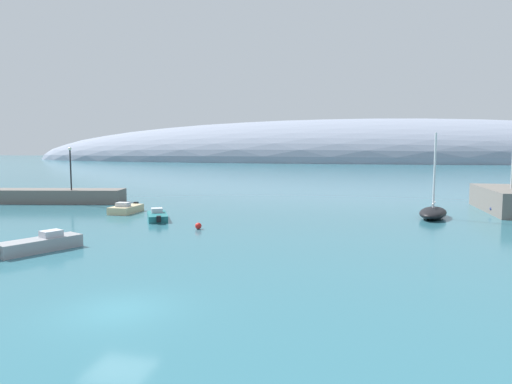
# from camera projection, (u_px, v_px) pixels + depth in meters

# --- Properties ---
(water) EXTENTS (600.00, 600.00, 0.00)m
(water) POSITION_uv_depth(u_px,v_px,m) (118.00, 310.00, 17.77)
(water) COLOR #2D6675
(water) RESTS_ON ground
(breakwater_rocks) EXTENTS (16.79, 6.29, 1.56)m
(breakwater_rocks) POSITION_uv_depth(u_px,v_px,m) (51.00, 196.00, 52.13)
(breakwater_rocks) COLOR #66605B
(breakwater_rocks) RESTS_ON ground
(distant_ridge) EXTENTS (330.65, 81.78, 38.64)m
(distant_ridge) POSITION_uv_depth(u_px,v_px,m) (359.00, 161.00, 211.56)
(distant_ridge) COLOR gray
(distant_ridge) RESTS_ON ground
(sailboat_navy_near_shore) EXTENTS (5.33, 4.77, 7.37)m
(sailboat_navy_near_shore) POSITION_uv_depth(u_px,v_px,m) (510.00, 207.00, 44.03)
(sailboat_navy_near_shore) COLOR navy
(sailboat_navy_near_shore) RESTS_ON water
(sailboat_black_mid_mooring) EXTENTS (3.63, 5.98, 7.62)m
(sailboat_black_mid_mooring) POSITION_uv_depth(u_px,v_px,m) (433.00, 212.00, 40.81)
(sailboat_black_mid_mooring) COLOR black
(sailboat_black_mid_mooring) RESTS_ON water
(motorboat_sand_foreground) EXTENTS (2.00, 4.16, 1.08)m
(motorboat_sand_foreground) POSITION_uv_depth(u_px,v_px,m) (126.00, 209.00, 44.19)
(motorboat_sand_foreground) COLOR #C6B284
(motorboat_sand_foreground) RESTS_ON water
(motorboat_grey_alongside_breakwater) EXTENTS (3.51, 5.20, 1.18)m
(motorboat_grey_alongside_breakwater) POSITION_uv_depth(u_px,v_px,m) (40.00, 244.00, 27.84)
(motorboat_grey_alongside_breakwater) COLOR gray
(motorboat_grey_alongside_breakwater) RESTS_ON water
(motorboat_teal_outer) EXTENTS (3.26, 4.46, 0.97)m
(motorboat_teal_outer) POSITION_uv_depth(u_px,v_px,m) (157.00, 216.00, 39.84)
(motorboat_teal_outer) COLOR #1E6B70
(motorboat_teal_outer) RESTS_ON water
(mooring_buoy_red) EXTENTS (0.50, 0.50, 0.50)m
(mooring_buoy_red) POSITION_uv_depth(u_px,v_px,m) (198.00, 226.00, 35.34)
(mooring_buoy_red) COLOR red
(mooring_buoy_red) RESTS_ON water
(harbor_lamp_post) EXTENTS (0.36, 0.36, 4.80)m
(harbor_lamp_post) POSITION_uv_depth(u_px,v_px,m) (70.00, 164.00, 50.70)
(harbor_lamp_post) COLOR black
(harbor_lamp_post) RESTS_ON breakwater_rocks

